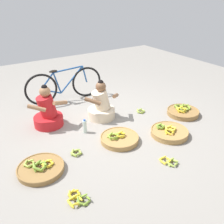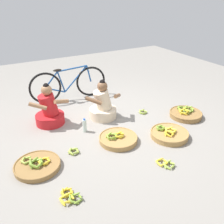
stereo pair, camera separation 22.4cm
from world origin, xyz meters
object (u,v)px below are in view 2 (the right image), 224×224
Objects in this scene: water_bottle at (85,126)px; vendor_woman_behind at (49,111)px; bicycle_leaning at (69,84)px; vendor_woman_front at (103,106)px; banana_basket_back_left at (37,165)px; banana_basket_front_right at (118,139)px; loose_bananas_front_center at (166,164)px; loose_bananas_near_vendor at (70,197)px; loose_bananas_mid_left at (143,112)px; banana_basket_back_center at (169,134)px; banana_basket_near_bicycle at (186,114)px; loose_bananas_front_left at (74,151)px.

vendor_woman_behind is at bearing 127.03° from water_bottle.
vendor_woman_behind is 0.46× the size of bicycle_leaning.
vendor_woman_front is 3.03× the size of water_bottle.
bicycle_leaning is at bearing 102.90° from vendor_woman_front.
water_bottle is (0.96, 0.57, 0.07)m from banana_basket_back_left.
banana_basket_front_right is at bearing -87.46° from bicycle_leaning.
loose_bananas_near_vendor is (-1.40, 0.08, 0.00)m from loose_bananas_front_center.
loose_bananas_mid_left is at bearing 66.00° from loose_bananas_front_center.
banana_basket_front_right is 0.87m from banana_basket_back_center.
banana_basket_near_bicycle is at bearing 2.57° from banana_basket_back_left.
vendor_woman_behind is at bearing 138.44° from banana_basket_back_center.
banana_basket_near_bicycle is 3.18× the size of loose_bananas_front_left.
water_bottle is (0.40, 0.49, 0.09)m from loose_bananas_front_left.
loose_bananas_near_vendor is at bearing -162.16° from banana_basket_near_bicycle.
loose_bananas_front_center reaches higher than loose_bananas_front_left.
banana_basket_back_center reaches higher than loose_bananas_front_left.
banana_basket_near_bicycle is (2.37, -1.01, -0.19)m from vendor_woman_behind.
loose_bananas_front_center is 1.10× the size of water_bottle.
banana_basket_near_bicycle is 2.24× the size of loose_bananas_front_center.
loose_bananas_near_vendor is at bearing -75.22° from banana_basket_back_left.
banana_basket_near_bicycle is at bearing -23.18° from vendor_woman_behind.
banana_basket_front_right is at bearing -4.54° from loose_bananas_front_left.
banana_basket_near_bicycle is at bearing 1.16° from loose_bananas_front_left.
banana_basket_near_bicycle is 0.87m from banana_basket_back_center.
vendor_woman_behind reaches higher than banana_basket_front_right.
banana_basket_back_center is 3.34× the size of loose_bananas_mid_left.
banana_basket_front_right is 2.50× the size of water_bottle.
bicycle_leaning is 2.65× the size of banana_basket_back_left.
banana_basket_near_bicycle is (1.67, -1.88, -0.30)m from bicycle_leaning.
banana_basket_back_left reaches higher than loose_bananas_near_vendor.
vendor_woman_front is 1.61m from banana_basket_near_bicycle.
banana_basket_near_bicycle is at bearing 3.85° from banana_basket_front_right.
banana_basket_back_center reaches higher than loose_bananas_mid_left.
banana_basket_front_right reaches higher than loose_bananas_front_center.
bicycle_leaning is at bearing 51.30° from vendor_woman_behind.
banana_basket_near_bicycle is 2.46× the size of water_bottle.
banana_basket_near_bicycle is 1.98m from water_bottle.
vendor_woman_behind is at bearing 118.51° from loose_bananas_front_center.
loose_bananas_near_vendor is at bearing -120.41° from water_bottle.
vendor_woman_behind reaches higher than banana_basket_back_left.
loose_bananas_front_left is 0.77× the size of water_bottle.
banana_basket_back_left is 0.57m from loose_bananas_front_left.
loose_bananas_near_vendor is (-1.12, -0.76, -0.03)m from banana_basket_front_right.
banana_basket_back_left is at bearing -171.69° from loose_bananas_front_left.
banana_basket_back_left reaches higher than loose_bananas_mid_left.
vendor_woman_front is at bearing 31.58° from water_bottle.
loose_bananas_front_center is at bearing -27.29° from banana_basket_back_left.
banana_basket_front_right is 0.75m from loose_bananas_front_left.
vendor_woman_front is 1.35m from banana_basket_back_center.
vendor_woman_behind is at bearing 92.09° from loose_bananas_front_left.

